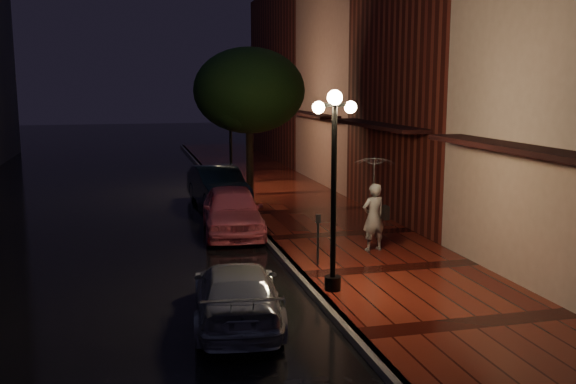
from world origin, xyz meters
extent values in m
plane|color=black|center=(0.00, 0.00, 0.00)|extent=(120.00, 120.00, 0.00)
cube|color=#46110C|center=(2.25, 0.00, 0.07)|extent=(4.50, 60.00, 0.15)
cube|color=#595451|center=(0.00, 0.00, 0.07)|extent=(0.25, 60.00, 0.15)
cube|color=#511914|center=(7.00, 2.00, 5.50)|extent=(5.00, 8.00, 11.00)
cube|color=#8C5951|center=(7.00, 10.00, 4.50)|extent=(5.00, 8.00, 9.00)
cube|color=#511914|center=(7.00, 20.00, 5.00)|extent=(5.00, 12.00, 10.00)
cylinder|color=black|center=(0.35, -5.00, 2.15)|extent=(0.12, 0.12, 4.00)
cylinder|color=black|center=(0.35, -5.00, 0.30)|extent=(0.36, 0.36, 0.30)
cube|color=black|center=(0.35, -5.00, 4.15)|extent=(0.70, 0.08, 0.08)
sphere|color=#F4C792|center=(0.35, -5.00, 4.30)|extent=(0.32, 0.32, 0.32)
sphere|color=#F4C792|center=(0.00, -5.00, 4.10)|extent=(0.26, 0.26, 0.26)
sphere|color=#F4C792|center=(0.70, -5.00, 4.10)|extent=(0.26, 0.26, 0.26)
cylinder|color=black|center=(0.35, 9.00, 2.15)|extent=(0.12, 0.12, 4.00)
cylinder|color=black|center=(0.35, 9.00, 0.30)|extent=(0.36, 0.36, 0.30)
cube|color=black|center=(0.35, 9.00, 4.15)|extent=(0.70, 0.08, 0.08)
sphere|color=#F4C792|center=(0.35, 9.00, 4.30)|extent=(0.32, 0.32, 0.32)
sphere|color=#F4C792|center=(0.00, 9.00, 4.10)|extent=(0.26, 0.26, 0.26)
sphere|color=#F4C792|center=(0.70, 9.00, 4.10)|extent=(0.26, 0.26, 0.26)
cylinder|color=black|center=(0.60, 6.00, 1.75)|extent=(0.28, 0.28, 3.20)
ellipsoid|color=black|center=(0.60, 6.00, 4.35)|extent=(4.16, 4.16, 3.20)
sphere|color=black|center=(1.30, 6.60, 3.75)|extent=(1.80, 1.80, 1.80)
sphere|color=black|center=(0.00, 5.30, 3.85)|extent=(1.80, 1.80, 1.80)
imported|color=#D7586D|center=(-0.82, 1.39, 0.75)|extent=(2.13, 4.52, 1.49)
imported|color=black|center=(-0.60, 6.16, 0.75)|extent=(2.01, 4.68, 1.50)
imported|color=#94939A|center=(-1.93, -6.03, 0.59)|extent=(2.10, 4.21, 1.17)
imported|color=white|center=(2.45, -2.03, 1.06)|extent=(0.74, 0.56, 1.82)
imported|color=silver|center=(2.45, -2.03, 2.21)|extent=(1.06, 1.08, 0.97)
cylinder|color=black|center=(2.45, -2.03, 1.49)|extent=(0.02, 0.02, 1.46)
cube|color=black|center=(2.76, -2.08, 1.18)|extent=(0.15, 0.34, 0.36)
cylinder|color=black|center=(0.60, -3.05, 0.69)|extent=(0.06, 0.06, 1.08)
cube|color=black|center=(0.60, -3.05, 1.32)|extent=(0.12, 0.09, 0.22)
camera|label=1|loc=(-3.84, -17.78, 4.57)|focal=40.00mm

